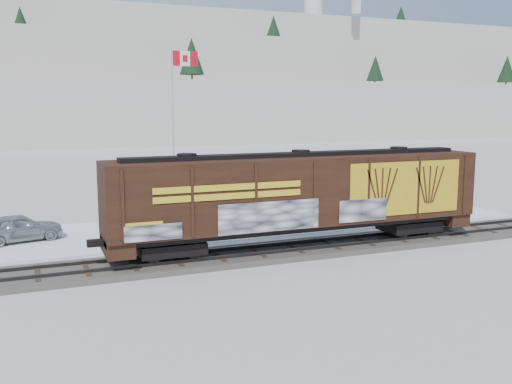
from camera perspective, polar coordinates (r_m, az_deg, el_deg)
name	(u,v)px	position (r m, az deg, el deg)	size (l,w,h in m)	color
ground	(256,257)	(28.11, -0.04, -6.49)	(500.00, 500.00, 0.00)	white
rail_track	(256,254)	(28.07, -0.04, -6.20)	(50.00, 3.40, 0.43)	#59544C
parking_strip	(210,227)	(34.98, -4.62, -3.47)	(40.00, 8.00, 0.03)	white
hillside	(63,79)	(165.44, -18.70, 10.63)	(360.00, 110.00, 93.00)	white
hopper_railcar	(300,193)	(28.44, 4.47, -0.13)	(19.26, 3.06, 4.64)	black
flagpole	(175,153)	(39.65, -8.11, 3.89)	(2.30, 0.90, 11.19)	silver
car_silver	(19,228)	(33.47, -22.65, -3.30)	(1.81, 4.50, 1.53)	#A0A3A7
car_white	(145,218)	(33.71, -11.01, -2.56)	(1.79, 5.15, 1.70)	silver
car_dark	(322,210)	(37.08, 6.65, -1.77)	(1.81, 4.45, 1.29)	black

